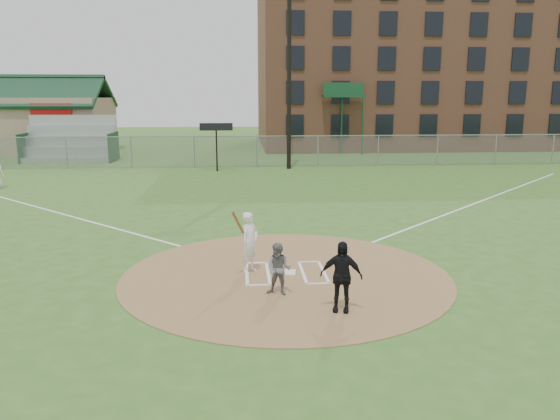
{
  "coord_description": "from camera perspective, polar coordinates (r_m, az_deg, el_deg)",
  "views": [
    {
      "loc": [
        -1.16,
        -13.32,
        4.51
      ],
      "look_at": [
        0.0,
        2.0,
        1.3
      ],
      "focal_mm": 35.0,
      "sensor_mm": 36.0,
      "label": 1
    }
  ],
  "objects": [
    {
      "name": "ground",
      "position": [
        14.12,
        0.62,
        -6.84
      ],
      "size": [
        140.0,
        140.0,
        0.0
      ],
      "primitive_type": "plane",
      "color": "#366322",
      "rests_on": "ground"
    },
    {
      "name": "foul_line_first",
      "position": [
        24.94,
        19.79,
        0.69
      ],
      "size": [
        17.04,
        17.04,
        0.01
      ],
      "primitive_type": "cube",
      "rotation": [
        0.0,
        0.0,
        -0.79
      ],
      "color": "white",
      "rests_on": "ground"
    },
    {
      "name": "batter_at_plate",
      "position": [
        14.11,
        -3.19,
        -3.38
      ],
      "size": [
        0.8,
        1.03,
        1.78
      ],
      "color": "white",
      "rests_on": "dirt_circle"
    },
    {
      "name": "batters_boxes",
      "position": [
        14.25,
        0.57,
        -6.55
      ],
      "size": [
        2.08,
        1.88,
        0.01
      ],
      "color": "white",
      "rests_on": "dirt_circle"
    },
    {
      "name": "bleachers",
      "position": [
        41.36,
        -21.12,
        6.97
      ],
      "size": [
        6.08,
        3.2,
        3.2
      ],
      "color": "#B7BABF",
      "rests_on": "ground"
    },
    {
      "name": "brick_warehouse",
      "position": [
        54.16,
        14.62,
        14.6
      ],
      "size": [
        30.0,
        17.17,
        15.0
      ],
      "color": "#9F5F44",
      "rests_on": "ground"
    },
    {
      "name": "light_pole",
      "position": [
        34.53,
        0.96,
        15.28
      ],
      "size": [
        1.2,
        0.3,
        12.22
      ],
      "color": "black",
      "rests_on": "ground"
    },
    {
      "name": "home_plate",
      "position": [
        14.23,
        0.74,
        -6.53
      ],
      "size": [
        0.5,
        0.5,
        0.03
      ],
      "primitive_type": "cube",
      "rotation": [
        0.0,
        0.0,
        -0.16
      ],
      "color": "white",
      "rests_on": "dirt_circle"
    },
    {
      "name": "outfield_fence",
      "position": [
        35.52,
        -2.46,
        6.14
      ],
      "size": [
        56.08,
        0.08,
        2.03
      ],
      "color": "slate",
      "rests_on": "ground"
    },
    {
      "name": "scoreboard_sign",
      "position": [
        33.62,
        -6.68,
        8.1
      ],
      "size": [
        2.0,
        0.1,
        2.93
      ],
      "color": "black",
      "rests_on": "ground"
    },
    {
      "name": "clubhouse",
      "position": [
        49.33,
        -24.56,
        8.29
      ],
      "size": [
        12.2,
        8.71,
        6.23
      ],
      "color": "tan",
      "rests_on": "ground"
    },
    {
      "name": "catcher",
      "position": [
        12.57,
        -0.13,
        -6.19
      ],
      "size": [
        0.72,
        0.64,
        1.22
      ],
      "primitive_type": "imported",
      "rotation": [
        0.0,
        0.0,
        -0.37
      ],
      "color": "slate",
      "rests_on": "dirt_circle"
    },
    {
      "name": "dirt_circle",
      "position": [
        14.11,
        0.62,
        -6.8
      ],
      "size": [
        8.4,
        8.4,
        0.02
      ],
      "primitive_type": "cylinder",
      "color": "#9B7549",
      "rests_on": "ground"
    },
    {
      "name": "umpire",
      "position": [
        11.66,
        6.41,
        -6.9
      ],
      "size": [
        0.96,
        0.59,
        1.53
      ],
      "primitive_type": "imported",
      "rotation": [
        0.0,
        0.0,
        -0.26
      ],
      "color": "black",
      "rests_on": "dirt_circle"
    },
    {
      "name": "foul_line_third",
      "position": [
        24.09,
        -23.24,
        0.05
      ],
      "size": [
        17.04,
        17.04,
        0.01
      ],
      "primitive_type": "cube",
      "rotation": [
        0.0,
        0.0,
        0.79
      ],
      "color": "white",
      "rests_on": "ground"
    }
  ]
}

